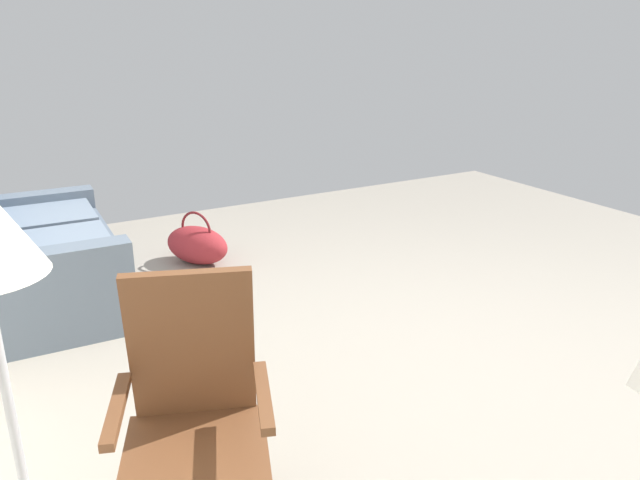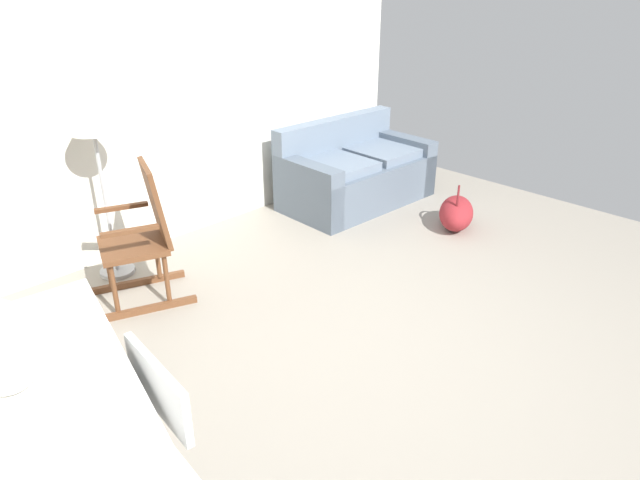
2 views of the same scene
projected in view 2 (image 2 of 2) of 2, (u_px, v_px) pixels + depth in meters
ground_plane at (389, 356)px, 3.75m from camera, size 6.92×6.92×0.00m
back_wall at (155, 90)px, 4.84m from camera, size 5.74×0.10×2.70m
couch at (355, 174)px, 6.06m from camera, size 1.62×0.89×0.85m
rocking_chair at (142, 237)px, 4.20m from camera, size 0.88×0.71×1.05m
floor_lamp at (92, 126)px, 4.23m from camera, size 0.34×0.34×1.48m
duffel_bag at (456, 213)px, 5.52m from camera, size 0.64×0.56×0.43m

